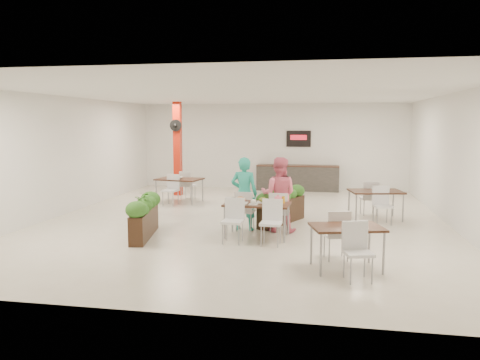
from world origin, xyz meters
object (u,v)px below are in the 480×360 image
Objects in this scene: diner_man at (244,194)px; side_table_b at (376,195)px; red_column at (178,148)px; diner_woman at (279,195)px; planter_right at (282,204)px; side_table_c at (347,233)px; planter_left at (144,214)px; side_table_a at (179,182)px; service_counter at (298,177)px; main_table at (257,208)px.

diner_man is 3.62m from side_table_b.
red_column is 6.31m from diner_woman.
diner_woman is (3.97, -4.85, -0.79)m from red_column.
planter_right is 1.06× the size of side_table_c.
diner_man reaches higher than planter_left.
side_table_a is at bearing -42.32° from diner_woman.
planter_left is at bearing -72.50° from side_table_a.
side_table_b and side_table_c have the same top height.
red_column is 6.13m from planter_left.
diner_woman is 0.92m from planter_right.
side_table_c is (5.38, -7.46, -1.02)m from red_column.
side_table_b is at bearing -25.78° from red_column.
planter_left is 4.56m from side_table_a.
side_table_b is at bearing 63.04° from side_table_c.
service_counter is 1.75× the size of diner_woman.
diner_woman is 1.02× the size of side_table_b.
red_column reaches higher than planter_right.
side_table_c is at bearing -54.19° from red_column.
red_column is at bearing 134.74° from planter_right.
service_counter is at bearing 25.00° from red_column.
main_table is at bearing 117.69° from side_table_c.
side_table_a is at bearing 143.13° from planter_right.
red_column is 6.63m from main_table.
side_table_c is at bearing 132.81° from diner_man.
service_counter is at bearing 86.57° from main_table.
service_counter is 6.72m from diner_woman.
side_table_c is at bearing -112.72° from side_table_b.
red_column is 1.07× the size of service_counter.
side_table_a is 6.03m from side_table_b.
diner_woman is 0.96× the size of planter_right.
service_counter reaches higher than planter_right.
red_column is 1.87× the size of diner_woman.
diner_man reaches higher than side_table_c.
side_table_b is (2.33, 0.96, 0.14)m from planter_right.
side_table_c is at bearing -20.04° from planter_left.
red_column is 4.56m from service_counter.
side_table_a is (-2.67, 3.45, -0.21)m from diner_man.
diner_woman is at bearing -35.39° from side_table_a.
main_table is at bearing 9.60° from planter_left.
diner_man is at bearing -97.06° from service_counter.
side_table_b is (6.30, -3.04, -1.00)m from red_column.
planter_right is (-0.03, -5.86, 0.01)m from service_counter.
red_column is at bearing 100.88° from planter_left.
main_table is at bearing -93.43° from service_counter.
diner_man is 0.80m from diner_woman.
side_table_b is (3.13, 1.81, -0.21)m from diner_man.
planter_left is at bearing -79.12° from red_column.
main_table is 1.00× the size of side_table_a.
side_table_a is at bearing -137.00° from service_counter.
planter_left reaches higher than side_table_c.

